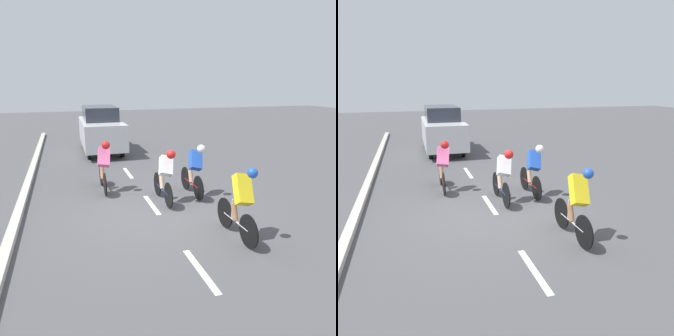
% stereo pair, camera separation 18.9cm
% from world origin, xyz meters
% --- Properties ---
extents(ground_plane, '(60.00, 60.00, 0.00)m').
position_xyz_m(ground_plane, '(0.00, 0.00, 0.00)').
color(ground_plane, '#4C4C4F').
extents(lane_stripe_near, '(0.12, 1.40, 0.01)m').
position_xyz_m(lane_stripe_near, '(0.00, 2.79, 0.00)').
color(lane_stripe_near, white).
rests_on(lane_stripe_near, ground).
extents(lane_stripe_mid, '(0.12, 1.40, 0.01)m').
position_xyz_m(lane_stripe_mid, '(0.00, -0.41, 0.00)').
color(lane_stripe_mid, white).
rests_on(lane_stripe_mid, ground).
extents(lane_stripe_far, '(0.12, 1.40, 0.01)m').
position_xyz_m(lane_stripe_far, '(0.00, -3.61, 0.00)').
color(lane_stripe_far, white).
rests_on(lane_stripe_far, ground).
extents(curb, '(0.20, 26.26, 0.14)m').
position_xyz_m(curb, '(3.20, -0.41, 0.07)').
color(curb, '#B7B2A8').
rests_on(curb, ground).
extents(cyclist_yellow, '(0.42, 1.63, 1.53)m').
position_xyz_m(cyclist_yellow, '(-1.21, 1.92, 0.80)').
color(cyclist_yellow, black).
rests_on(cyclist_yellow, ground).
extents(cyclist_blue, '(0.44, 1.66, 1.47)m').
position_xyz_m(cyclist_blue, '(-1.33, -0.79, 0.78)').
color(cyclist_blue, black).
rests_on(cyclist_blue, ground).
extents(cyclist_pink, '(0.41, 1.66, 1.51)m').
position_xyz_m(cyclist_pink, '(1.01, -1.91, 0.81)').
color(cyclist_pink, black).
rests_on(cyclist_pink, ground).
extents(cyclist_white, '(0.44, 1.66, 1.45)m').
position_xyz_m(cyclist_white, '(-0.40, -0.51, 0.77)').
color(cyclist_white, black).
rests_on(cyclist_white, ground).
extents(support_car, '(1.70, 4.21, 2.03)m').
position_xyz_m(support_car, '(0.43, -7.58, 1.02)').
color(support_car, black).
rests_on(support_car, ground).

